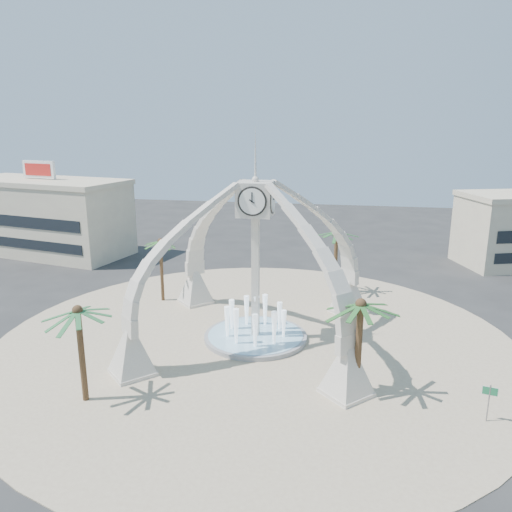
% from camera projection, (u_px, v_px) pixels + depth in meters
% --- Properties ---
extents(ground, '(140.00, 140.00, 0.00)m').
position_uv_depth(ground, '(256.00, 339.00, 39.00)').
color(ground, '#282828').
rests_on(ground, ground).
extents(plaza, '(40.00, 40.00, 0.06)m').
position_uv_depth(plaza, '(256.00, 339.00, 38.99)').
color(plaza, '#BBAB8B').
rests_on(plaza, ground).
extents(clock_tower, '(17.94, 17.94, 16.30)m').
position_uv_depth(clock_tower, '(255.00, 259.00, 37.35)').
color(clock_tower, '#BDB4A8').
rests_on(clock_tower, ground).
extents(fountain, '(8.00, 8.00, 3.62)m').
position_uv_depth(fountain, '(256.00, 336.00, 38.93)').
color(fountain, gray).
rests_on(fountain, ground).
extents(building_nw, '(23.75, 13.73, 11.90)m').
position_uv_depth(building_nw, '(44.00, 216.00, 64.41)').
color(building_nw, beige).
rests_on(building_nw, ground).
extents(palm_east, '(4.85, 4.85, 6.85)m').
position_uv_depth(palm_east, '(361.00, 305.00, 29.33)').
color(palm_east, brown).
rests_on(palm_east, ground).
extents(palm_west, '(3.51, 3.51, 6.45)m').
position_uv_depth(palm_west, '(160.00, 242.00, 46.14)').
color(palm_west, brown).
rests_on(palm_west, ground).
extents(palm_north, '(5.04, 5.04, 7.01)m').
position_uv_depth(palm_north, '(337.00, 233.00, 48.09)').
color(palm_north, brown).
rests_on(palm_north, ground).
extents(palm_south, '(4.56, 4.56, 6.57)m').
position_uv_depth(palm_south, '(78.00, 312.00, 28.91)').
color(palm_south, brown).
rests_on(palm_south, ground).
extents(street_sign, '(0.83, 0.20, 2.30)m').
position_uv_depth(street_sign, '(489.00, 396.00, 27.76)').
color(street_sign, slate).
rests_on(street_sign, ground).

